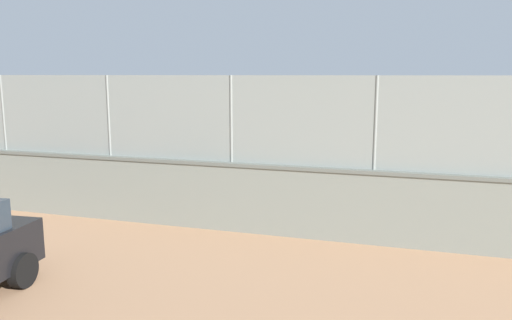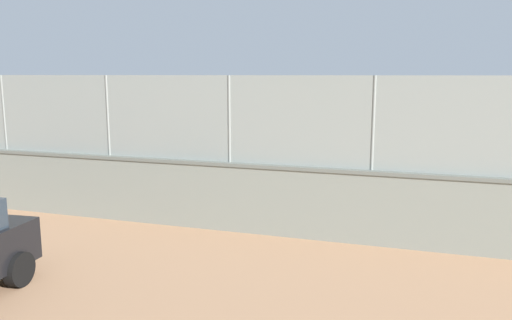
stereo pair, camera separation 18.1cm
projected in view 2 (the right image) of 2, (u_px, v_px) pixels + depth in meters
ground_plane at (280, 157)px, 22.75m from camera, size 260.00×260.00×0.00m
perimeter_wall at (169, 191)px, 12.52m from camera, size 30.09×0.81×1.65m
fence_panel_on_wall at (166, 117)px, 12.21m from camera, size 29.55×0.44×2.02m
player_near_wall_returning at (339, 145)px, 19.88m from camera, size 0.71×1.21×1.56m
player_baseline_waiting at (223, 167)px, 15.55m from camera, size 0.99×0.69×1.48m
sports_ball at (330, 169)px, 19.41m from camera, size 0.16×0.16×0.16m
courtside_bench at (468, 213)px, 11.88m from camera, size 1.60×0.40×0.87m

